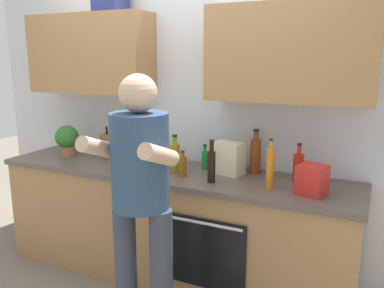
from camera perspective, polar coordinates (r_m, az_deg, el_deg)
name	(u,v)px	position (r m, az deg, el deg)	size (l,w,h in m)	color
ground_plane	(170,276)	(3.42, -3.15, -18.44)	(12.00, 12.00, 0.00)	#756B5B
back_wall_unit	(185,90)	(3.19, -1.08, 7.73)	(4.00, 0.38, 2.50)	silver
counter	(170,225)	(3.21, -3.23, -11.52)	(2.84, 0.67, 0.90)	#A37547
person_standing	(140,190)	(2.36, -7.42, -6.64)	(0.49, 0.45, 1.66)	#383D4C
bottle_hotsauce	(298,167)	(2.84, 15.03, -3.20)	(0.07, 0.07, 0.27)	red
bottle_soda	(205,159)	(3.06, 1.85, -2.21)	(0.05, 0.05, 0.20)	#198C33
bottle_water	(152,153)	(2.96, -5.75, -1.35)	(0.08, 0.08, 0.36)	silver
bottle_oil	(175,157)	(2.98, -2.48, -1.84)	(0.07, 0.07, 0.29)	olive
bottle_juice	(270,168)	(2.65, 11.16, -3.35)	(0.05, 0.05, 0.34)	orange
bottle_syrup	(183,166)	(2.88, -1.35, -3.13)	(0.06, 0.06, 0.19)	#8C4C14
bottle_vinegar	(255,155)	(2.98, 9.11, -1.57)	(0.08, 0.08, 0.33)	brown
bottle_soy	(211,165)	(2.73, 2.82, -3.01)	(0.05, 0.05, 0.30)	black
cup_stoneware	(163,164)	(3.08, -4.14, -2.83)	(0.08, 0.08, 0.08)	slate
mixing_bowl	(135,161)	(3.20, -8.18, -2.46)	(0.30, 0.30, 0.08)	silver
knife_block	(110,146)	(3.46, -11.68, -0.23)	(0.10, 0.14, 0.28)	brown
potted_herb	(67,139)	(3.61, -17.52, 0.66)	(0.20, 0.20, 0.27)	#9E6647
grocery_bag_crisps	(312,180)	(2.61, 16.90, -4.94)	(0.17, 0.16, 0.19)	red
grocery_bag_rice	(228,158)	(2.94, 5.23, -2.05)	(0.22, 0.14, 0.24)	beige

